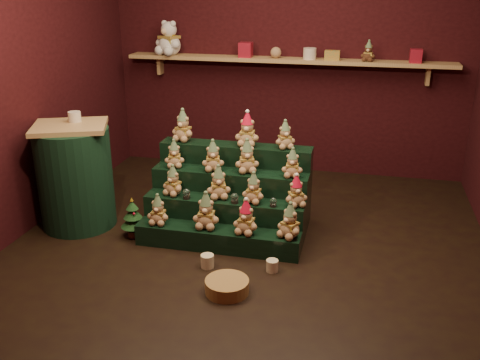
% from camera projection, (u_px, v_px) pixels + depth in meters
% --- Properties ---
extents(ground, '(4.00, 4.00, 0.00)m').
position_uv_depth(ground, '(249.00, 243.00, 4.61)').
color(ground, black).
rests_on(ground, ground).
extents(back_wall, '(4.00, 0.10, 2.80)m').
position_uv_depth(back_wall, '(289.00, 49.00, 5.97)').
color(back_wall, black).
rests_on(back_wall, ground).
extents(front_wall, '(4.00, 0.10, 2.80)m').
position_uv_depth(front_wall, '(147.00, 167.00, 2.24)').
color(front_wall, black).
rests_on(front_wall, ground).
extents(left_wall, '(0.10, 4.00, 2.80)m').
position_uv_depth(left_wall, '(15.00, 71.00, 4.55)').
color(left_wall, black).
rests_on(left_wall, ground).
extents(back_shelf, '(3.60, 0.26, 0.24)m').
position_uv_depth(back_shelf, '(286.00, 61.00, 5.85)').
color(back_shelf, tan).
rests_on(back_shelf, ground).
extents(riser_tier_front, '(1.40, 0.22, 0.18)m').
position_uv_depth(riser_tier_front, '(218.00, 239.00, 4.49)').
color(riser_tier_front, black).
rests_on(riser_tier_front, ground).
extents(riser_tier_midfront, '(1.40, 0.22, 0.36)m').
position_uv_depth(riser_tier_midfront, '(224.00, 218.00, 4.66)').
color(riser_tier_midfront, black).
rests_on(riser_tier_midfront, ground).
extents(riser_tier_midback, '(1.40, 0.22, 0.54)m').
position_uv_depth(riser_tier_midback, '(230.00, 199.00, 4.83)').
color(riser_tier_midback, black).
rests_on(riser_tier_midback, ground).
extents(riser_tier_back, '(1.40, 0.22, 0.72)m').
position_uv_depth(riser_tier_back, '(236.00, 181.00, 5.00)').
color(riser_tier_back, black).
rests_on(riser_tier_back, ground).
extents(teddy_0, '(0.19, 0.17, 0.26)m').
position_uv_depth(teddy_0, '(158.00, 210.00, 4.51)').
color(teddy_0, tan).
rests_on(teddy_0, riser_tier_front).
extents(teddy_1, '(0.24, 0.21, 0.31)m').
position_uv_depth(teddy_1, '(206.00, 210.00, 4.43)').
color(teddy_1, tan).
rests_on(teddy_1, riser_tier_front).
extents(teddy_2, '(0.23, 0.22, 0.29)m').
position_uv_depth(teddy_2, '(246.00, 217.00, 4.34)').
color(teddy_2, tan).
rests_on(teddy_2, riser_tier_front).
extents(teddy_3, '(0.28, 0.27, 0.29)m').
position_uv_depth(teddy_3, '(290.00, 220.00, 4.27)').
color(teddy_3, tan).
rests_on(teddy_3, riser_tier_front).
extents(teddy_4, '(0.23, 0.22, 0.27)m').
position_uv_depth(teddy_4, '(173.00, 180.00, 4.65)').
color(teddy_4, tan).
rests_on(teddy_4, riser_tier_midfront).
extents(teddy_5, '(0.26, 0.25, 0.29)m').
position_uv_depth(teddy_5, '(218.00, 182.00, 4.57)').
color(teddy_5, tan).
rests_on(teddy_5, riser_tier_midfront).
extents(teddy_6, '(0.21, 0.20, 0.26)m').
position_uv_depth(teddy_6, '(254.00, 188.00, 4.49)').
color(teddy_6, tan).
rests_on(teddy_6, riser_tier_midfront).
extents(teddy_7, '(0.25, 0.24, 0.26)m').
position_uv_depth(teddy_7, '(296.00, 191.00, 4.42)').
color(teddy_7, tan).
rests_on(teddy_7, riser_tier_midfront).
extents(teddy_8, '(0.22, 0.20, 0.25)m').
position_uv_depth(teddy_8, '(174.00, 154.00, 4.80)').
color(teddy_8, tan).
rests_on(teddy_8, riser_tier_midback).
extents(teddy_9, '(0.24, 0.22, 0.27)m').
position_uv_depth(teddy_9, '(213.00, 156.00, 4.70)').
color(teddy_9, tan).
rests_on(teddy_9, riser_tier_midback).
extents(teddy_10, '(0.26, 0.24, 0.29)m').
position_uv_depth(teddy_10, '(247.00, 156.00, 4.66)').
color(teddy_10, tan).
rests_on(teddy_10, riser_tier_midback).
extents(teddy_11, '(0.19, 0.18, 0.25)m').
position_uv_depth(teddy_11, '(292.00, 163.00, 4.55)').
color(teddy_11, tan).
rests_on(teddy_11, riser_tier_midback).
extents(teddy_12, '(0.25, 0.23, 0.29)m').
position_uv_depth(teddy_12, '(183.00, 125.00, 4.94)').
color(teddy_12, tan).
rests_on(teddy_12, riser_tier_back).
extents(teddy_13, '(0.22, 0.20, 0.30)m').
position_uv_depth(teddy_13, '(247.00, 129.00, 4.79)').
color(teddy_13, tan).
rests_on(teddy_13, riser_tier_back).
extents(teddy_14, '(0.23, 0.23, 0.25)m').
position_uv_depth(teddy_14, '(285.00, 135.00, 4.72)').
color(teddy_14, tan).
rests_on(teddy_14, riser_tier_back).
extents(snow_globe_a, '(0.07, 0.07, 0.09)m').
position_uv_depth(snow_globe_a, '(186.00, 194.00, 4.59)').
color(snow_globe_a, black).
rests_on(snow_globe_a, riser_tier_midfront).
extents(snow_globe_b, '(0.07, 0.07, 0.09)m').
position_uv_depth(snow_globe_b, '(235.00, 198.00, 4.50)').
color(snow_globe_b, black).
rests_on(snow_globe_b, riser_tier_midfront).
extents(snow_globe_c, '(0.06, 0.06, 0.08)m').
position_uv_depth(snow_globe_c, '(273.00, 202.00, 4.43)').
color(snow_globe_c, black).
rests_on(snow_globe_c, riser_tier_midfront).
extents(side_table, '(0.77, 0.71, 0.95)m').
position_uv_depth(side_table, '(75.00, 176.00, 4.81)').
color(side_table, tan).
rests_on(side_table, ground).
extents(table_ornament, '(0.11, 0.11, 0.09)m').
position_uv_depth(table_ornament, '(75.00, 117.00, 4.71)').
color(table_ornament, beige).
rests_on(table_ornament, side_table).
extents(mini_christmas_tree, '(0.22, 0.22, 0.37)m').
position_uv_depth(mini_christmas_tree, '(133.00, 218.00, 4.67)').
color(mini_christmas_tree, '#472719').
rests_on(mini_christmas_tree, ground).
extents(mug_left, '(0.11, 0.11, 0.11)m').
position_uv_depth(mug_left, '(207.00, 261.00, 4.21)').
color(mug_left, beige).
rests_on(mug_left, ground).
extents(mug_right, '(0.09, 0.09, 0.09)m').
position_uv_depth(mug_right, '(272.00, 266.00, 4.16)').
color(mug_right, beige).
rests_on(mug_right, ground).
extents(wicker_basket, '(0.33, 0.33, 0.10)m').
position_uv_depth(wicker_basket, '(227.00, 286.00, 3.87)').
color(wicker_basket, '#A47F42').
rests_on(wicker_basket, ground).
extents(white_bear, '(0.43, 0.42, 0.48)m').
position_uv_depth(white_bear, '(169.00, 33.00, 6.01)').
color(white_bear, white).
rests_on(white_bear, back_shelf).
extents(brown_bear, '(0.17, 0.16, 0.21)m').
position_uv_depth(brown_bear, '(368.00, 51.00, 5.59)').
color(brown_bear, '#4E2F1A').
rests_on(brown_bear, back_shelf).
extents(gift_tin_red_a, '(0.14, 0.14, 0.16)m').
position_uv_depth(gift_tin_red_a, '(246.00, 50.00, 5.89)').
color(gift_tin_red_a, '#A91A2E').
rests_on(gift_tin_red_a, back_shelf).
extents(gift_tin_cream, '(0.14, 0.14, 0.12)m').
position_uv_depth(gift_tin_cream, '(310.00, 54.00, 5.74)').
color(gift_tin_cream, beige).
rests_on(gift_tin_cream, back_shelf).
extents(gift_tin_red_b, '(0.12, 0.12, 0.14)m').
position_uv_depth(gift_tin_red_b, '(416.00, 56.00, 5.51)').
color(gift_tin_red_b, '#A91A2E').
rests_on(gift_tin_red_b, back_shelf).
extents(shelf_plush_ball, '(0.12, 0.12, 0.12)m').
position_uv_depth(shelf_plush_ball, '(276.00, 53.00, 5.82)').
color(shelf_plush_ball, tan).
rests_on(shelf_plush_ball, back_shelf).
extents(scarf_gift_box, '(0.16, 0.10, 0.10)m').
position_uv_depth(scarf_gift_box, '(332.00, 55.00, 5.70)').
color(scarf_gift_box, orange).
rests_on(scarf_gift_box, back_shelf).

